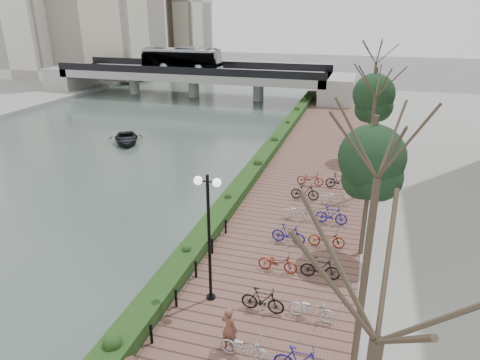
% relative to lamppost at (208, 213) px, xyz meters
% --- Properties ---
extents(river_water, '(30.00, 130.00, 0.02)m').
position_rel_lamppost_xyz_m(river_water, '(-17.48, 21.14, -4.19)').
color(river_water, '#3F4F46').
rests_on(river_water, ground).
extents(promenade, '(8.00, 75.00, 0.50)m').
position_rel_lamppost_xyz_m(promenade, '(1.52, 13.64, -3.95)').
color(promenade, brown).
rests_on(promenade, ground).
extents(hedge, '(1.10, 56.00, 0.60)m').
position_rel_lamppost_xyz_m(hedge, '(-1.88, 16.14, -3.40)').
color(hedge, '#183814').
rests_on(hedge, promenade).
extents(chain_fence, '(0.10, 14.10, 0.70)m').
position_rel_lamppost_xyz_m(chain_fence, '(-1.08, -1.86, -3.35)').
color(chain_fence, black).
rests_on(chain_fence, promenade).
extents(lamppost, '(1.02, 0.32, 5.17)m').
position_rel_lamppost_xyz_m(lamppost, '(0.00, 0.00, 0.00)').
color(lamppost, black).
rests_on(lamppost, promenade).
extents(pedestrian, '(0.70, 0.57, 1.65)m').
position_rel_lamppost_xyz_m(pedestrian, '(1.52, -2.36, -2.88)').
color(pedestrian, brown).
rests_on(pedestrian, promenade).
extents(bicycle_parking, '(2.40, 17.32, 1.00)m').
position_rel_lamppost_xyz_m(bicycle_parking, '(3.01, 5.09, -3.23)').
color(bicycle_parking, silver).
rests_on(bicycle_parking, promenade).
extents(street_trees, '(3.20, 37.12, 6.80)m').
position_rel_lamppost_xyz_m(street_trees, '(5.52, 8.82, -0.52)').
color(street_trees, '#3B3123').
rests_on(street_trees, promenade).
extents(bridge, '(36.00, 10.77, 6.50)m').
position_rel_lamppost_xyz_m(bridge, '(-17.81, 41.14, -0.83)').
color(bridge, '#9B9A96').
rests_on(bridge, ground).
extents(boat, '(4.86, 5.24, 0.88)m').
position_rel_lamppost_xyz_m(boat, '(-14.90, 19.01, -3.74)').
color(boat, black).
rests_on(boat, river_water).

